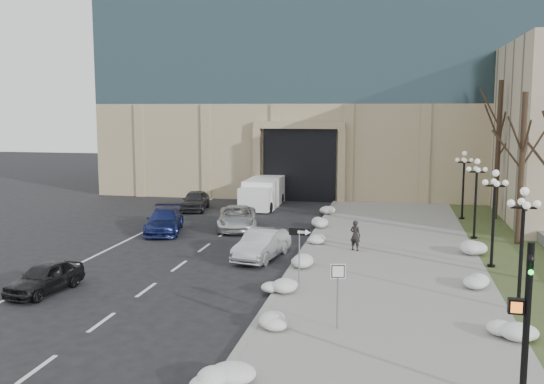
{
  "coord_description": "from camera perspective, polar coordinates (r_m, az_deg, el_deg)",
  "views": [
    {
      "loc": [
        3.59,
        -17.18,
        7.56
      ],
      "look_at": [
        -2.27,
        11.89,
        3.5
      ],
      "focal_mm": 40.0,
      "sensor_mm": 36.0,
      "label": 1
    }
  ],
  "objects": [
    {
      "name": "snow_clump_d",
      "position": [
        29.39,
        2.89,
        -6.52
      ],
      "size": [
        1.1,
        1.6,
        0.36
      ],
      "primitive_type": "ellipsoid",
      "color": "silver",
      "rests_on": "sidewalk"
    },
    {
      "name": "snow_clump_a",
      "position": [
        17.14,
        -5.0,
        -17.29
      ],
      "size": [
        1.1,
        1.6,
        0.36
      ],
      "primitive_type": "ellipsoid",
      "color": "silver",
      "rests_on": "sidewalk"
    },
    {
      "name": "snow_clump_i",
      "position": [
        27.22,
        19.2,
        -8.12
      ],
      "size": [
        1.1,
        1.6,
        0.36
      ],
      "primitive_type": "ellipsoid",
      "color": "silver",
      "rests_on": "sidewalk"
    },
    {
      "name": "snow_clump_b",
      "position": [
        21.47,
        -0.09,
        -11.96
      ],
      "size": [
        1.1,
        1.6,
        0.36
      ],
      "primitive_type": "ellipsoid",
      "color": "silver",
      "rests_on": "sidewalk"
    },
    {
      "name": "traffic_signal",
      "position": [
        16.64,
        22.68,
        -11.77
      ],
      "size": [
        0.74,
        0.98,
        4.35
      ],
      "rotation": [
        0.0,
        0.0,
        -0.03
      ],
      "color": "black",
      "rests_on": "ground"
    },
    {
      "name": "sidewalk",
      "position": [
        32.07,
        10.97,
        -5.87
      ],
      "size": [
        9.0,
        40.0,
        0.12
      ],
      "primitive_type": "cube",
      "color": "gray",
      "rests_on": "ground"
    },
    {
      "name": "box_truck",
      "position": [
        47.19,
        -0.89,
        -0.14
      ],
      "size": [
        2.44,
        6.81,
        2.16
      ],
      "rotation": [
        0.0,
        0.0,
        0.0
      ],
      "color": "white",
      "rests_on": "ground"
    },
    {
      "name": "lamppost_b",
      "position": [
        30.39,
        20.18,
        -1.18
      ],
      "size": [
        1.18,
        1.18,
        4.76
      ],
      "color": "black",
      "rests_on": "ground"
    },
    {
      "name": "snow_clump_j",
      "position": [
        33.5,
        18.48,
        -5.13
      ],
      "size": [
        1.1,
        1.6,
        0.36
      ],
      "primitive_type": "ellipsoid",
      "color": "silver",
      "rests_on": "sidewalk"
    },
    {
      "name": "lamppost_c",
      "position": [
        36.76,
        18.66,
        0.37
      ],
      "size": [
        1.18,
        1.18,
        4.76
      ],
      "color": "black",
      "rests_on": "ground"
    },
    {
      "name": "grass_strip",
      "position": [
        32.71,
        22.49,
        -6.08
      ],
      "size": [
        4.0,
        40.0,
        0.1
      ],
      "primitive_type": "cube",
      "color": "#384924",
      "rests_on": "ground"
    },
    {
      "name": "car_c",
      "position": [
        37.97,
        -10.1,
        -2.69
      ],
      "size": [
        3.22,
        5.38,
        1.46
      ],
      "primitive_type": "imported",
      "rotation": [
        0.0,
        0.0,
        0.25
      ],
      "color": "navy",
      "rests_on": "ground"
    },
    {
      "name": "pedestrian",
      "position": [
        32.44,
        7.84,
        -4.07
      ],
      "size": [
        0.7,
        0.6,
        1.63
      ],
      "primitive_type": "imported",
      "rotation": [
        0.0,
        0.0,
        2.72
      ],
      "color": "black",
      "rests_on": "sidewalk"
    },
    {
      "name": "car_d",
      "position": [
        38.52,
        -3.29,
        -2.44
      ],
      "size": [
        3.56,
        5.62,
        1.45
      ],
      "primitive_type": "imported",
      "rotation": [
        0.0,
        0.0,
        0.24
      ],
      "color": "silver",
      "rests_on": "ground"
    },
    {
      "name": "tree_mid",
      "position": [
        35.92,
        22.52,
        3.92
      ],
      "size": [
        3.2,
        3.2,
        8.5
      ],
      "color": "black",
      "rests_on": "ground"
    },
    {
      "name": "car_e",
      "position": [
        46.0,
        -7.24,
        -0.8
      ],
      "size": [
        2.36,
        4.54,
        1.48
      ],
      "primitive_type": "imported",
      "rotation": [
        0.0,
        0.0,
        0.15
      ],
      "color": "#2E2F33",
      "rests_on": "ground"
    },
    {
      "name": "snow_clump_k",
      "position": [
        33.11,
        18.36,
        -5.28
      ],
      "size": [
        1.1,
        1.6,
        0.36
      ],
      "primitive_type": "ellipsoid",
      "color": "silver",
      "rests_on": "sidewalk"
    },
    {
      "name": "car_a",
      "position": [
        27.05,
        -20.6,
        -7.55
      ],
      "size": [
        2.08,
        3.93,
        1.27
      ],
      "primitive_type": "imported",
      "rotation": [
        0.0,
        0.0,
        -0.16
      ],
      "color": "black",
      "rests_on": "ground"
    },
    {
      "name": "one_way_sign",
      "position": [
        25.73,
        2.92,
        -4.44
      ],
      "size": [
        0.95,
        0.27,
        2.56
      ],
      "rotation": [
        0.0,
        0.0,
        -0.08
      ],
      "color": "slate",
      "rests_on": "ground"
    },
    {
      "name": "ground",
      "position": [
        19.11,
        -0.38,
        -15.5
      ],
      "size": [
        160.0,
        160.0,
        0.0
      ],
      "primitive_type": "plane",
      "color": "black",
      "rests_on": "ground"
    },
    {
      "name": "car_b",
      "position": [
        30.87,
        -0.95,
        -4.96
      ],
      "size": [
        2.34,
        4.73,
        1.49
      ],
      "primitive_type": "imported",
      "rotation": [
        0.0,
        0.0,
        -0.17
      ],
      "color": "#AAADB2",
      "rests_on": "ground"
    },
    {
      "name": "keep_sign",
      "position": [
        20.84,
        6.22,
        -8.43
      ],
      "size": [
        0.51,
        0.15,
        2.38
      ],
      "rotation": [
        0.0,
        0.0,
        0.2
      ],
      "color": "slate",
      "rests_on": "ground"
    },
    {
      "name": "snow_clump_e",
      "position": [
        33.71,
        4.41,
        -4.67
      ],
      "size": [
        1.1,
        1.6,
        0.36
      ],
      "primitive_type": "ellipsoid",
      "color": "silver",
      "rests_on": "sidewalk"
    },
    {
      "name": "snow_clump_f",
      "position": [
        38.86,
        4.61,
        -3.0
      ],
      "size": [
        1.1,
        1.6,
        0.36
      ],
      "primitive_type": "ellipsoid",
      "color": "silver",
      "rests_on": "sidewalk"
    },
    {
      "name": "snow_clump_c",
      "position": [
        25.29,
        0.89,
        -8.89
      ],
      "size": [
        1.1,
        1.6,
        0.36
      ],
      "primitive_type": "ellipsoid",
      "color": "silver",
      "rests_on": "sidewalk"
    },
    {
      "name": "tree_far",
      "position": [
        43.76,
        20.57,
        5.46
      ],
      "size": [
        3.2,
        3.2,
        9.5
      ],
      "color": "black",
      "rests_on": "ground"
    },
    {
      "name": "curb",
      "position": [
        32.4,
        2.95,
        -5.58
      ],
      "size": [
        0.3,
        40.0,
        0.14
      ],
      "primitive_type": "cube",
      "color": "gray",
      "rests_on": "ground"
    },
    {
      "name": "snow_clump_h",
      "position": [
        22.04,
        21.3,
        -11.99
      ],
      "size": [
        1.1,
        1.6,
        0.36
      ],
      "primitive_type": "ellipsoid",
      "color": "silver",
      "rests_on": "sidewalk"
    },
    {
      "name": "lamppost_a",
      "position": [
        24.08,
        22.5,
        -3.54
      ],
      "size": [
        1.18,
        1.18,
        4.76
      ],
      "color": "black",
      "rests_on": "ground"
    },
    {
      "name": "snow_clump_g",
      "position": [
        43.39,
        5.51,
        -1.88
      ],
      "size": [
        1.1,
        1.6,
        0.36
      ],
      "primitive_type": "ellipsoid",
      "color": "silver",
      "rests_on": "sidewalk"
    },
    {
      "name": "lamppost_d",
      "position": [
        43.18,
        17.59,
        1.46
      ],
      "size": [
        1.18,
        1.18,
        4.76
      ],
      "color": "black",
      "rests_on": "ground"
    }
  ]
}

